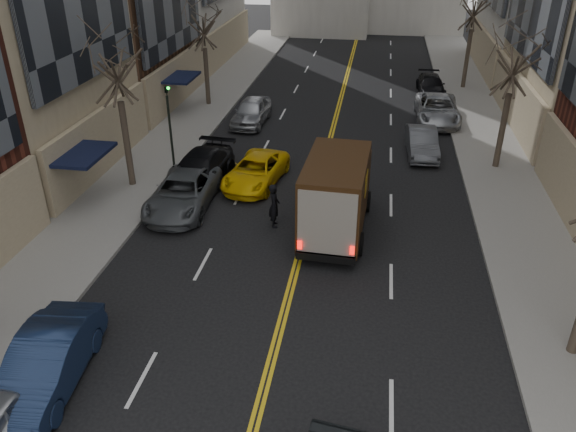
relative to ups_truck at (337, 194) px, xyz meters
name	(u,v)px	position (x,y,z in m)	size (l,w,h in m)	color
sidewalk_left	(177,135)	(-10.20, 9.70, -1.62)	(4.00, 66.00, 0.15)	slate
sidewalk_right	(493,153)	(7.80, 9.70, -1.62)	(4.00, 66.00, 0.15)	slate
tree_lf_mid	(113,47)	(-10.00, 2.70, 4.90)	(3.20, 3.20, 8.91)	#382D23
tree_lf_far	(202,13)	(-10.00, 15.70, 4.33)	(3.20, 3.20, 8.12)	#382D23
tree_rt_mid	(518,46)	(7.60, 7.70, 4.47)	(3.20, 3.20, 8.32)	#382D23
traffic_signal	(169,119)	(-8.60, 4.70, 1.12)	(0.29, 0.26, 4.70)	black
ups_truck	(337,194)	(0.00, 0.00, 0.00)	(2.73, 6.23, 3.36)	black
taxi	(256,171)	(-4.20, 3.97, -1.03)	(2.21, 4.80, 1.33)	#E9B909
pedestrian	(274,206)	(-2.56, 0.00, -0.74)	(0.70, 0.46, 1.91)	black
parked_lf_b	(47,363)	(-7.10, -9.88, -0.91)	(1.66, 4.76, 1.57)	#13203C
parked_lf_c	(183,192)	(-6.86, 1.00, -0.95)	(2.47, 5.37, 1.49)	#4A4E51
parked_lf_d	(199,171)	(-6.81, 3.25, -0.90)	(2.23, 5.48, 1.59)	black
parked_lf_e	(251,111)	(-6.30, 12.56, -0.91)	(1.85, 4.60, 1.57)	#A4A7AC
parked_rt_a	(422,142)	(3.90, 9.04, -0.99)	(1.50, 4.29, 1.41)	#4B4E53
parked_rt_b	(437,109)	(5.10, 14.84, -0.91)	(2.61, 5.65, 1.57)	#9C9EA3
parked_rt_c	(431,85)	(5.10, 20.92, -1.04)	(1.83, 4.49, 1.30)	black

